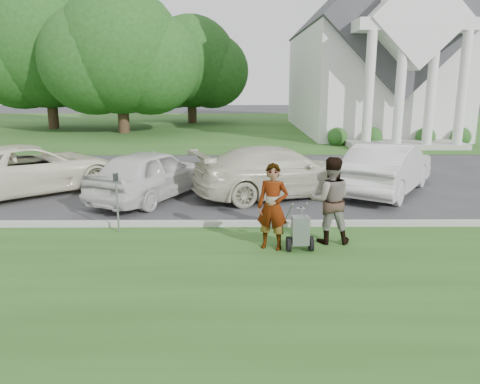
{
  "coord_description": "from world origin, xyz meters",
  "views": [
    {
      "loc": [
        -0.18,
        -10.62,
        3.56
      ],
      "look_at": [
        -0.1,
        0.0,
        1.02
      ],
      "focal_mm": 35.0,
      "sensor_mm": 36.0,
      "label": 1
    }
  ],
  "objects_px": {
    "parking_meter_near": "(117,195)",
    "car_d": "(388,168)",
    "striping_cart": "(300,231)",
    "church": "(369,45)",
    "car_a": "(31,169)",
    "person_left": "(273,207)",
    "tree_far": "(47,50)",
    "car_c": "(279,172)",
    "tree_left": "(120,57)",
    "person_right": "(330,201)",
    "tree_back": "(191,66)",
    "car_b": "(151,174)"
  },
  "relations": [
    {
      "from": "person_left",
      "to": "car_c",
      "type": "height_order",
      "value": "person_left"
    },
    {
      "from": "tree_back",
      "to": "person_right",
      "type": "relative_size",
      "value": 4.96
    },
    {
      "from": "tree_far",
      "to": "car_c",
      "type": "xyz_separation_m",
      "value": [
        15.15,
        -21.26,
        -4.91
      ]
    },
    {
      "from": "striping_cart",
      "to": "car_d",
      "type": "relative_size",
      "value": 0.23
    },
    {
      "from": "striping_cart",
      "to": "car_a",
      "type": "relative_size",
      "value": 0.2
    },
    {
      "from": "tree_back",
      "to": "person_left",
      "type": "xyz_separation_m",
      "value": [
        4.6,
        -31.02,
        -3.8
      ]
    },
    {
      "from": "car_a",
      "to": "car_b",
      "type": "xyz_separation_m",
      "value": [
        4.0,
        -0.83,
        -0.01
      ]
    },
    {
      "from": "car_c",
      "to": "parking_meter_near",
      "type": "bearing_deg",
      "value": 110.7
    },
    {
      "from": "tree_far",
      "to": "car_b",
      "type": "xyz_separation_m",
      "value": [
        11.21,
        -21.58,
        -4.91
      ]
    },
    {
      "from": "tree_back",
      "to": "car_b",
      "type": "height_order",
      "value": "tree_back"
    },
    {
      "from": "tree_far",
      "to": "tree_back",
      "type": "relative_size",
      "value": 1.21
    },
    {
      "from": "tree_far",
      "to": "tree_left",
      "type": "bearing_deg",
      "value": -26.56
    },
    {
      "from": "tree_left",
      "to": "car_b",
      "type": "relative_size",
      "value": 2.32
    },
    {
      "from": "tree_left",
      "to": "tree_far",
      "type": "distance_m",
      "value": 6.73
    },
    {
      "from": "striping_cart",
      "to": "tree_left",
      "type": "bearing_deg",
      "value": 108.13
    },
    {
      "from": "car_b",
      "to": "car_a",
      "type": "bearing_deg",
      "value": 13.91
    },
    {
      "from": "person_left",
      "to": "tree_far",
      "type": "bearing_deg",
      "value": 138.69
    },
    {
      "from": "tree_far",
      "to": "person_left",
      "type": "distance_m",
      "value": 30.21
    },
    {
      "from": "person_right",
      "to": "car_d",
      "type": "relative_size",
      "value": 0.39
    },
    {
      "from": "parking_meter_near",
      "to": "car_c",
      "type": "distance_m",
      "value": 5.51
    },
    {
      "from": "car_d",
      "to": "striping_cart",
      "type": "bearing_deg",
      "value": 89.58
    },
    {
      "from": "church",
      "to": "person_right",
      "type": "bearing_deg",
      "value": -106.68
    },
    {
      "from": "tree_left",
      "to": "person_left",
      "type": "distance_m",
      "value": 24.93
    },
    {
      "from": "church",
      "to": "striping_cart",
      "type": "bearing_deg",
      "value": -107.88
    },
    {
      "from": "tree_back",
      "to": "car_c",
      "type": "relative_size",
      "value": 1.78
    },
    {
      "from": "tree_back",
      "to": "car_c",
      "type": "xyz_separation_m",
      "value": [
        5.14,
        -26.26,
        -3.94
      ]
    },
    {
      "from": "car_a",
      "to": "car_c",
      "type": "distance_m",
      "value": 7.95
    },
    {
      "from": "person_left",
      "to": "car_d",
      "type": "distance_m",
      "value": 6.64
    },
    {
      "from": "parking_meter_near",
      "to": "car_d",
      "type": "distance_m",
      "value": 8.72
    },
    {
      "from": "tree_left",
      "to": "car_a",
      "type": "bearing_deg",
      "value": -86.11
    },
    {
      "from": "person_right",
      "to": "car_d",
      "type": "bearing_deg",
      "value": -117.47
    },
    {
      "from": "tree_left",
      "to": "church",
      "type": "bearing_deg",
      "value": 3.79
    },
    {
      "from": "car_a",
      "to": "car_d",
      "type": "xyz_separation_m",
      "value": [
        11.5,
        -0.05,
        0.03
      ]
    },
    {
      "from": "striping_cart",
      "to": "car_b",
      "type": "bearing_deg",
      "value": 127.45
    },
    {
      "from": "person_right",
      "to": "tree_back",
      "type": "bearing_deg",
      "value": -76.31
    },
    {
      "from": "parking_meter_near",
      "to": "car_c",
      "type": "height_order",
      "value": "car_c"
    },
    {
      "from": "tree_left",
      "to": "person_left",
      "type": "xyz_separation_m",
      "value": [
        8.6,
        -23.02,
        -4.18
      ]
    },
    {
      "from": "car_a",
      "to": "person_left",
      "type": "bearing_deg",
      "value": -165.68
    },
    {
      "from": "person_left",
      "to": "car_a",
      "type": "distance_m",
      "value": 9.08
    },
    {
      "from": "car_b",
      "to": "car_d",
      "type": "relative_size",
      "value": 0.93
    },
    {
      "from": "striping_cart",
      "to": "parking_meter_near",
      "type": "xyz_separation_m",
      "value": [
        -4.18,
        1.28,
        0.48
      ]
    },
    {
      "from": "person_left",
      "to": "striping_cart",
      "type": "bearing_deg",
      "value": 6.18
    },
    {
      "from": "church",
      "to": "car_a",
      "type": "distance_m",
      "value": 25.15
    },
    {
      "from": "parking_meter_near",
      "to": "car_c",
      "type": "xyz_separation_m",
      "value": [
        4.15,
        3.62,
        -0.14
      ]
    },
    {
      "from": "tree_left",
      "to": "car_a",
      "type": "relative_size",
      "value": 1.87
    },
    {
      "from": "car_a",
      "to": "car_d",
      "type": "distance_m",
      "value": 11.5
    },
    {
      "from": "tree_far",
      "to": "car_a",
      "type": "relative_size",
      "value": 2.05
    },
    {
      "from": "tree_left",
      "to": "person_right",
      "type": "xyz_separation_m",
      "value": [
        9.9,
        -22.62,
        -4.14
      ]
    },
    {
      "from": "parking_meter_near",
      "to": "tree_back",
      "type": "bearing_deg",
      "value": 91.91
    },
    {
      "from": "tree_back",
      "to": "person_right",
      "type": "distance_m",
      "value": 31.41
    }
  ]
}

